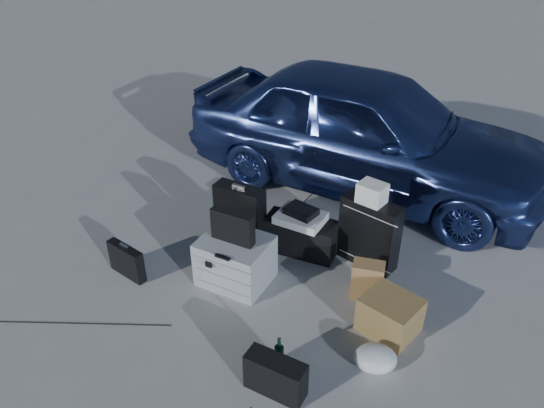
# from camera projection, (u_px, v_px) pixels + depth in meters

# --- Properties ---
(ground) EXTENTS (60.00, 60.00, 0.00)m
(ground) POSITION_uv_depth(u_px,v_px,m) (256.00, 326.00, 4.35)
(ground) COLOR #A4A49F
(ground) RESTS_ON ground
(car) EXTENTS (4.30, 2.30, 1.39)m
(car) POSITION_uv_depth(u_px,v_px,m) (366.00, 130.00, 5.98)
(car) COLOR #354A93
(car) RESTS_ON ground
(pelican_case) EXTENTS (0.66, 0.57, 0.44)m
(pelican_case) POSITION_uv_depth(u_px,v_px,m) (235.00, 260.00, 4.74)
(pelican_case) COLOR #A2A4A8
(pelican_case) RESTS_ON ground
(laptop_bag) EXTENTS (0.40, 0.15, 0.29)m
(laptop_bag) POSITION_uv_depth(u_px,v_px,m) (233.00, 227.00, 4.55)
(laptop_bag) COLOR black
(laptop_bag) RESTS_ON pelican_case
(briefcase) EXTENTS (0.41, 0.21, 0.32)m
(briefcase) POSITION_uv_depth(u_px,v_px,m) (127.00, 261.00, 4.83)
(briefcase) COLOR black
(briefcase) RESTS_ON ground
(suitcase_left) EXTENTS (0.52, 0.25, 0.65)m
(suitcase_left) POSITION_uv_depth(u_px,v_px,m) (240.00, 216.00, 5.16)
(suitcase_left) COLOR black
(suitcase_left) RESTS_ON ground
(suitcase_right) EXTENTS (0.59, 0.39, 0.67)m
(suitcase_right) POSITION_uv_depth(u_px,v_px,m) (369.00, 233.00, 4.90)
(suitcase_right) COLOR black
(suitcase_right) RESTS_ON ground
(white_carton) EXTENTS (0.28, 0.26, 0.19)m
(white_carton) POSITION_uv_depth(u_px,v_px,m) (372.00, 193.00, 4.67)
(white_carton) COLOR white
(white_carton) RESTS_ON suitcase_right
(duffel_bag) EXTENTS (0.71, 0.34, 0.35)m
(duffel_bag) POSITION_uv_depth(u_px,v_px,m) (301.00, 236.00, 5.13)
(duffel_bag) COLOR black
(duffel_bag) RESTS_ON ground
(flat_box_white) EXTENTS (0.49, 0.40, 0.08)m
(flat_box_white) POSITION_uv_depth(u_px,v_px,m) (301.00, 218.00, 5.01)
(flat_box_white) COLOR white
(flat_box_white) RESTS_ON duffel_bag
(flat_box_black) EXTENTS (0.34, 0.29, 0.06)m
(flat_box_black) POSITION_uv_depth(u_px,v_px,m) (301.00, 211.00, 4.99)
(flat_box_black) COLOR black
(flat_box_black) RESTS_ON flat_box_white
(kraft_bag) EXTENTS (0.28, 0.18, 0.36)m
(kraft_bag) POSITION_uv_depth(u_px,v_px,m) (367.00, 280.00, 4.57)
(kraft_bag) COLOR #A68648
(kraft_bag) RESTS_ON ground
(cardboard_box) EXTENTS (0.53, 0.51, 0.32)m
(cardboard_box) POSITION_uv_depth(u_px,v_px,m) (390.00, 315.00, 4.24)
(cardboard_box) COLOR olive
(cardboard_box) RESTS_ON ground
(plastic_bag) EXTENTS (0.39, 0.36, 0.18)m
(plastic_bag) POSITION_uv_depth(u_px,v_px,m) (375.00, 358.00, 3.95)
(plastic_bag) COLOR silver
(plastic_bag) RESTS_ON ground
(messenger_bag) EXTENTS (0.46, 0.23, 0.31)m
(messenger_bag) POSITION_uv_depth(u_px,v_px,m) (276.00, 376.00, 3.73)
(messenger_bag) COLOR black
(messenger_bag) RESTS_ON ground
(green_bottle) EXTENTS (0.07, 0.07, 0.28)m
(green_bottle) POSITION_uv_depth(u_px,v_px,m) (279.00, 353.00, 3.93)
(green_bottle) COLOR #0D321C
(green_bottle) RESTS_ON ground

